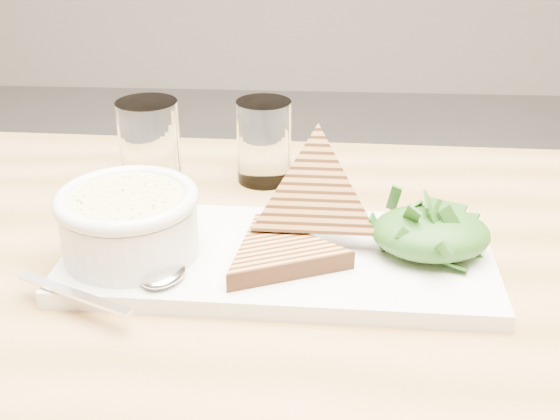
# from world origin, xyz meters

# --- Properties ---
(table_top) EXTENTS (1.11, 0.76, 0.04)m
(table_top) POSITION_xyz_m (-0.06, -0.11, 0.76)
(table_top) COLOR tan
(table_top) RESTS_ON ground
(table_leg_br) EXTENTS (0.06, 0.06, 0.74)m
(table_leg_br) POSITION_xyz_m (0.43, 0.20, 0.37)
(table_leg_br) COLOR tan
(table_leg_br) RESTS_ON ground
(platter) EXTENTS (0.41, 0.19, 0.02)m
(platter) POSITION_xyz_m (0.02, -0.08, 0.79)
(platter) COLOR white
(platter) RESTS_ON table_top
(soup_bowl) EXTENTS (0.13, 0.13, 0.05)m
(soup_bowl) POSITION_xyz_m (-0.11, -0.09, 0.82)
(soup_bowl) COLOR white
(soup_bowl) RESTS_ON platter
(soup) EXTENTS (0.11, 0.11, 0.01)m
(soup) POSITION_xyz_m (-0.11, -0.09, 0.85)
(soup) COLOR beige
(soup) RESTS_ON soup_bowl
(bowl_rim) EXTENTS (0.13, 0.13, 0.01)m
(bowl_rim) POSITION_xyz_m (-0.11, -0.09, 0.85)
(bowl_rim) COLOR white
(bowl_rim) RESTS_ON soup_bowl
(sandwich_flat) EXTENTS (0.18, 0.18, 0.02)m
(sandwich_flat) POSITION_xyz_m (0.03, -0.10, 0.81)
(sandwich_flat) COLOR #B57B41
(sandwich_flat) RESTS_ON platter
(sandwich_lean) EXTENTS (0.14, 0.14, 0.16)m
(sandwich_lean) POSITION_xyz_m (0.06, -0.06, 0.84)
(sandwich_lean) COLOR #B57B41
(sandwich_lean) RESTS_ON sandwich_flat
(salad_base) EXTENTS (0.11, 0.09, 0.04)m
(salad_base) POSITION_xyz_m (0.16, -0.08, 0.82)
(salad_base) COLOR #154413
(salad_base) RESTS_ON platter
(arugula_pile) EXTENTS (0.11, 0.10, 0.05)m
(arugula_pile) POSITION_xyz_m (0.16, -0.08, 0.82)
(arugula_pile) COLOR #325D1C
(arugula_pile) RESTS_ON platter
(spoon_bowl) EXTENTS (0.05, 0.06, 0.01)m
(spoon_bowl) POSITION_xyz_m (-0.07, -0.14, 0.80)
(spoon_bowl) COLOR silver
(spoon_bowl) RESTS_ON platter
(spoon_handle) EXTENTS (0.11, 0.06, 0.00)m
(spoon_handle) POSITION_xyz_m (-0.15, -0.17, 0.80)
(spoon_handle) COLOR silver
(spoon_handle) RESTS_ON platter
(glass_near) EXTENTS (0.07, 0.07, 0.11)m
(glass_near) POSITION_xyz_m (-0.14, 0.08, 0.83)
(glass_near) COLOR white
(glass_near) RESTS_ON table_top
(glass_far) EXTENTS (0.06, 0.06, 0.10)m
(glass_far) POSITION_xyz_m (-0.01, 0.12, 0.83)
(glass_far) COLOR white
(glass_far) RESTS_ON table_top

